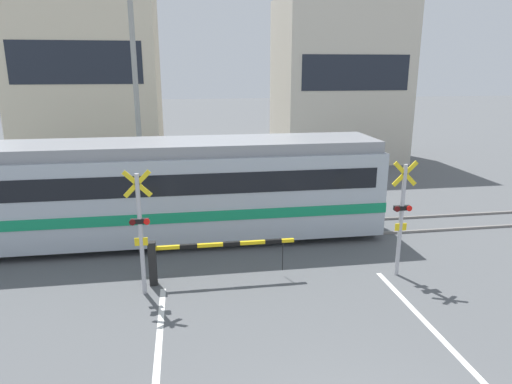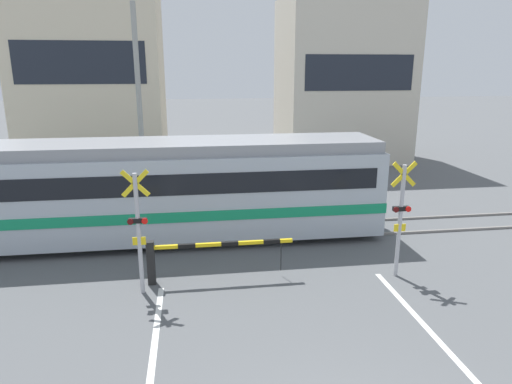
{
  "view_description": "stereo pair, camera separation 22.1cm",
  "coord_description": "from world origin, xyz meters",
  "px_view_note": "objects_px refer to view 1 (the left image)",
  "views": [
    {
      "loc": [
        -2.25,
        -4.44,
        5.52
      ],
      "look_at": [
        0.0,
        9.67,
        1.6
      ],
      "focal_mm": 32.0,
      "sensor_mm": 36.0,
      "label": 1
    },
    {
      "loc": [
        -2.03,
        -4.47,
        5.52
      ],
      "look_at": [
        0.0,
        9.67,
        1.6
      ],
      "focal_mm": 32.0,
      "sensor_mm": 36.0,
      "label": 2
    }
  ],
  "objects_px": {
    "commuter_train": "(79,192)",
    "crossing_signal_right": "(402,214)",
    "crossing_barrier_near": "(189,254)",
    "pedestrian": "(229,177)",
    "crossing_signal_left": "(140,227)",
    "crossing_barrier_far": "(297,187)"
  },
  "relations": [
    {
      "from": "crossing_signal_left",
      "to": "pedestrian",
      "type": "xyz_separation_m",
      "value": [
        3.01,
        8.61,
        -0.88
      ]
    },
    {
      "from": "crossing_signal_right",
      "to": "crossing_barrier_near",
      "type": "bearing_deg",
      "value": 175.47
    },
    {
      "from": "commuter_train",
      "to": "pedestrian",
      "type": "distance_m",
      "value": 7.16
    },
    {
      "from": "commuter_train",
      "to": "crossing_barrier_near",
      "type": "relative_size",
      "value": 5.0
    },
    {
      "from": "crossing_signal_left",
      "to": "pedestrian",
      "type": "distance_m",
      "value": 9.16
    },
    {
      "from": "crossing_barrier_near",
      "to": "commuter_train",
      "type": "bearing_deg",
      "value": 135.28
    },
    {
      "from": "crossing_signal_left",
      "to": "crossing_signal_right",
      "type": "bearing_deg",
      "value": 0.0
    },
    {
      "from": "commuter_train",
      "to": "crossing_signal_left",
      "type": "bearing_deg",
      "value": -59.81
    },
    {
      "from": "crossing_barrier_near",
      "to": "crossing_barrier_far",
      "type": "height_order",
      "value": "same"
    },
    {
      "from": "crossing_barrier_far",
      "to": "crossing_signal_right",
      "type": "bearing_deg",
      "value": -80.3
    },
    {
      "from": "crossing_signal_left",
      "to": "crossing_signal_right",
      "type": "relative_size",
      "value": 1.0
    },
    {
      "from": "crossing_barrier_far",
      "to": "crossing_barrier_near",
      "type": "bearing_deg",
      "value": -125.35
    },
    {
      "from": "commuter_train",
      "to": "crossing_barrier_near",
      "type": "distance_m",
      "value": 4.78
    },
    {
      "from": "crossing_signal_left",
      "to": "crossing_barrier_far",
      "type": "bearing_deg",
      "value": 50.19
    },
    {
      "from": "crossing_barrier_far",
      "to": "commuter_train",
      "type": "bearing_deg",
      "value": -158.96
    },
    {
      "from": "commuter_train",
      "to": "pedestrian",
      "type": "xyz_separation_m",
      "value": [
        5.19,
        4.86,
        -0.87
      ]
    },
    {
      "from": "crossing_barrier_far",
      "to": "crossing_signal_right",
      "type": "xyz_separation_m",
      "value": [
        1.15,
        -6.74,
        0.96
      ]
    },
    {
      "from": "crossing_signal_right",
      "to": "pedestrian",
      "type": "relative_size",
      "value": 2.07
    },
    {
      "from": "crossing_barrier_near",
      "to": "pedestrian",
      "type": "xyz_separation_m",
      "value": [
        1.86,
        8.16,
        0.08
      ]
    },
    {
      "from": "crossing_barrier_near",
      "to": "crossing_barrier_far",
      "type": "bearing_deg",
      "value": 54.65
    },
    {
      "from": "crossing_barrier_far",
      "to": "crossing_signal_left",
      "type": "relative_size",
      "value": 1.21
    },
    {
      "from": "commuter_train",
      "to": "crossing_signal_right",
      "type": "xyz_separation_m",
      "value": [
        8.95,
        -3.74,
        0.01
      ]
    }
  ]
}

